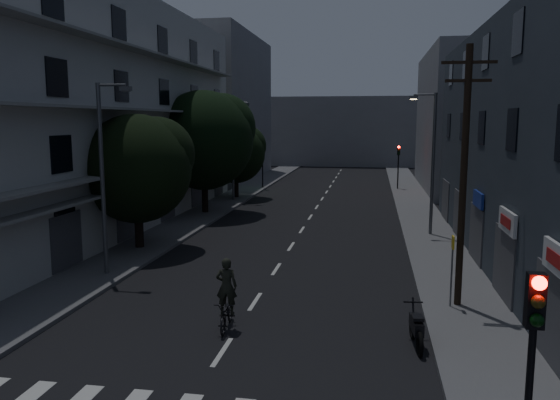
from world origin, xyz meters
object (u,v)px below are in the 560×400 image
(traffic_signal_near, at_px, (533,343))
(utility_pole, at_px, (464,172))
(cyclist, at_px, (227,305))
(motorcycle, at_px, (416,329))
(bus_stop_sign, at_px, (452,258))

(traffic_signal_near, xyz_separation_m, utility_pole, (0.50, 10.61, 1.77))
(utility_pole, relative_size, cyclist, 3.86)
(motorcycle, bearing_deg, traffic_signal_near, -85.16)
(utility_pole, relative_size, bus_stop_sign, 3.56)
(utility_pole, relative_size, motorcycle, 4.43)
(traffic_signal_near, relative_size, motorcycle, 2.02)
(utility_pole, bearing_deg, traffic_signal_near, -92.71)
(traffic_signal_near, distance_m, bus_stop_sign, 10.40)
(traffic_signal_near, bearing_deg, cyclist, 133.81)
(bus_stop_sign, height_order, motorcycle, bus_stop_sign)
(utility_pole, xyz_separation_m, bus_stop_sign, (-0.29, -0.28, -2.98))
(bus_stop_sign, relative_size, cyclist, 1.08)
(utility_pole, height_order, motorcycle, utility_pole)
(utility_pole, distance_m, cyclist, 9.20)
(bus_stop_sign, distance_m, cyclist, 7.95)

